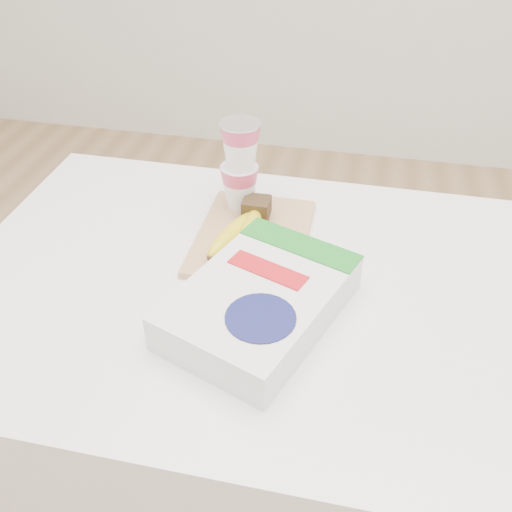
{
  "coord_description": "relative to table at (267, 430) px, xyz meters",
  "views": [
    {
      "loc": [
        0.12,
        -0.68,
        1.38
      ],
      "look_at": [
        -0.03,
        0.02,
        0.82
      ],
      "focal_mm": 40.0,
      "sensor_mm": 36.0,
      "label": 1
    }
  ],
  "objects": [
    {
      "name": "table",
      "position": [
        0.0,
        0.0,
        0.0
      ],
      "size": [
        1.04,
        0.7,
        0.78
      ],
      "primitive_type": "cube",
      "color": "white",
      "rests_on": "ground"
    },
    {
      "name": "bananas",
      "position": [
        -0.06,
        0.09,
        0.43
      ],
      "size": [
        0.09,
        0.19,
        0.05
      ],
      "color": "#382816",
      "rests_on": "cutting_board"
    },
    {
      "name": "cereal_box",
      "position": [
        -0.0,
        -0.08,
        0.42
      ],
      "size": [
        0.28,
        0.34,
        0.06
      ],
      "rotation": [
        0.0,
        0.0,
        -0.36
      ],
      "color": "white",
      "rests_on": "table"
    },
    {
      "name": "yogurt_stack",
      "position": [
        -0.09,
        0.19,
        0.5
      ],
      "size": [
        0.08,
        0.08,
        0.17
      ],
      "color": "white",
      "rests_on": "cutting_board"
    },
    {
      "name": "cutting_board",
      "position": [
        -0.05,
        0.11,
        0.4
      ],
      "size": [
        0.19,
        0.26,
        0.01
      ],
      "primitive_type": "cube",
      "rotation": [
        0.0,
        0.0,
        0.01
      ],
      "color": "tan",
      "rests_on": "table"
    }
  ]
}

